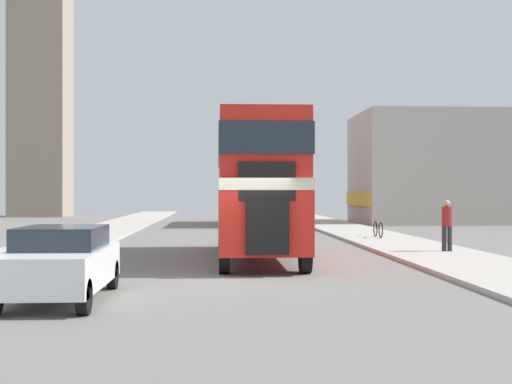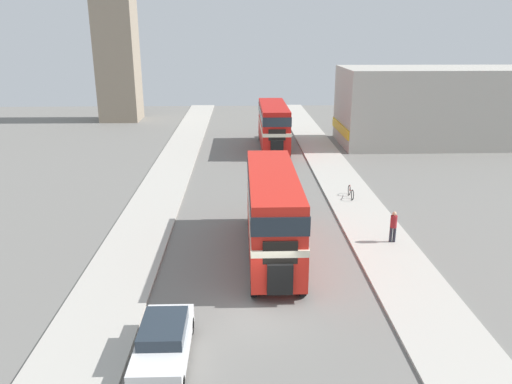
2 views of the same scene
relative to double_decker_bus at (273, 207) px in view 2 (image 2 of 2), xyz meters
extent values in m
plane|color=slate|center=(-0.65, -5.72, -2.59)|extent=(120.00, 120.00, 0.00)
cube|color=#B7B2A8|center=(6.10, -5.72, -2.53)|extent=(3.50, 120.00, 0.12)
cube|color=#B7B2A8|center=(-7.40, -5.72, -2.53)|extent=(3.50, 120.00, 0.12)
cube|color=red|center=(0.00, 0.02, -1.25)|extent=(2.42, 10.20, 1.71)
cube|color=beige|center=(0.00, 0.02, -0.24)|extent=(2.44, 10.25, 0.31)
cube|color=red|center=(0.00, 0.02, 0.85)|extent=(2.37, 10.00, 1.86)
cube|color=#232D38|center=(0.00, 0.02, 0.95)|extent=(2.44, 10.10, 0.84)
cube|color=black|center=(0.00, -5.18, -1.33)|extent=(1.09, 0.20, 1.37)
cube|color=black|center=(0.00, -5.04, -0.17)|extent=(1.45, 0.12, 0.99)
cylinder|color=black|center=(-1.07, -4.26, -2.07)|extent=(0.28, 1.02, 1.02)
cylinder|color=black|center=(1.07, -4.26, -2.07)|extent=(0.28, 1.02, 1.02)
cylinder|color=black|center=(-1.07, 4.20, -2.07)|extent=(0.28, 1.02, 1.02)
cylinder|color=black|center=(1.07, 4.20, -2.07)|extent=(0.28, 1.02, 1.02)
cube|color=red|center=(1.62, 24.58, -1.26)|extent=(2.54, 10.34, 1.69)
cube|color=beige|center=(1.62, 24.58, -0.26)|extent=(2.56, 10.39, 0.31)
cube|color=red|center=(1.62, 24.58, 0.82)|extent=(2.49, 10.13, 1.84)
cube|color=#232D38|center=(1.62, 24.58, 0.91)|extent=(2.56, 10.23, 0.83)
cube|color=black|center=(1.62, 19.31, -1.34)|extent=(1.14, 0.20, 1.35)
cube|color=black|center=(1.62, 19.46, -0.20)|extent=(1.52, 0.12, 0.98)
cylinder|color=black|center=(0.49, 20.23, -2.07)|extent=(0.28, 1.02, 1.02)
cylinder|color=black|center=(2.75, 20.23, -2.07)|extent=(0.28, 1.02, 1.02)
cylinder|color=black|center=(0.49, 28.83, -2.07)|extent=(0.28, 1.02, 1.02)
cylinder|color=black|center=(2.75, 28.83, -2.07)|extent=(0.28, 1.02, 1.02)
cube|color=white|center=(-4.34, -8.75, -1.93)|extent=(1.74, 4.28, 0.73)
cube|color=#232D38|center=(-4.34, -8.58, -1.35)|extent=(1.54, 2.22, 0.44)
cylinder|color=black|center=(-5.12, -7.06, -2.27)|extent=(0.20, 0.64, 0.64)
cylinder|color=black|center=(-3.57, -7.06, -2.27)|extent=(0.20, 0.64, 0.64)
cylinder|color=#282833|center=(6.54, 1.11, -2.04)|extent=(0.16, 0.16, 0.85)
cylinder|color=#282833|center=(6.73, 1.11, -2.04)|extent=(0.16, 0.16, 0.85)
cylinder|color=maroon|center=(6.64, 1.11, -1.28)|extent=(0.35, 0.35, 0.67)
sphere|color=tan|center=(6.64, 1.11, -0.83)|extent=(0.23, 0.23, 0.23)
torus|color=black|center=(6.00, 8.27, -2.11)|extent=(0.05, 0.71, 0.71)
torus|color=black|center=(6.00, 9.32, -2.11)|extent=(0.05, 0.71, 0.71)
cylinder|color=maroon|center=(6.00, 8.80, -1.96)|extent=(0.04, 1.06, 0.34)
cylinder|color=maroon|center=(6.00, 9.17, -1.90)|extent=(0.04, 0.04, 0.43)
cube|color=gray|center=(-17.02, 41.77, 9.53)|extent=(4.82, 4.82, 24.24)
cube|color=#B2ADA3|center=(18.57, 26.23, 1.24)|extent=(19.90, 8.66, 7.66)
cube|color=gold|center=(8.56, 26.23, -0.90)|extent=(0.12, 8.22, 0.92)
camera|label=1|loc=(-1.26, -22.95, -0.46)|focal=50.00mm
camera|label=2|loc=(-1.58, -23.74, 8.52)|focal=35.00mm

